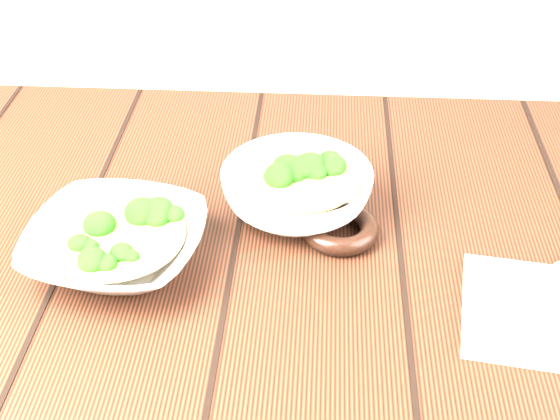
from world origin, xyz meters
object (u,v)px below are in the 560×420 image
(table, at_px, (254,318))
(soup_bowl_back, at_px, (297,190))
(soup_bowl_front, at_px, (116,244))
(napkin, at_px, (555,315))
(trivet, at_px, (340,229))

(table, distance_m, soup_bowl_back, 0.18)
(soup_bowl_front, distance_m, soup_bowl_back, 0.24)
(soup_bowl_front, height_order, soup_bowl_back, soup_bowl_back)
(soup_bowl_front, xyz_separation_m, napkin, (0.49, -0.07, -0.02))
(table, relative_size, soup_bowl_back, 5.27)
(trivet, bearing_deg, table, -166.01)
(soup_bowl_back, distance_m, napkin, 0.34)
(soup_bowl_front, bearing_deg, napkin, -7.63)
(soup_bowl_back, height_order, trivet, soup_bowl_back)
(table, bearing_deg, napkin, -17.15)
(trivet, xyz_separation_m, napkin, (0.23, -0.13, -0.01))
(soup_bowl_back, relative_size, trivet, 2.38)
(table, height_order, soup_bowl_back, soup_bowl_back)
(soup_bowl_back, bearing_deg, soup_bowl_front, -150.54)
(table, xyz_separation_m, napkin, (0.34, -0.10, 0.13))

